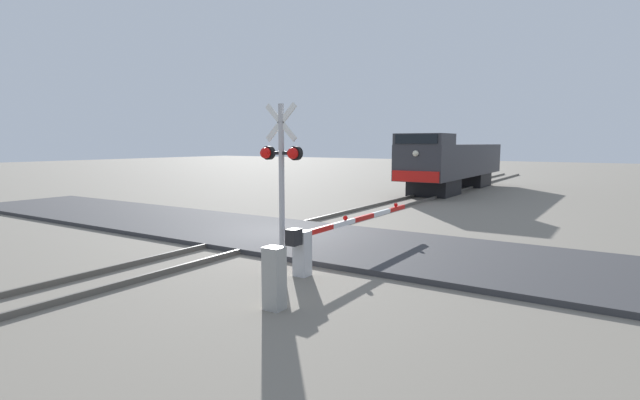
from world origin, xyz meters
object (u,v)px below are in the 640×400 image
at_px(locomotive, 453,163).
at_px(crossing_gate, 324,238).
at_px(crossing_signal, 281,169).
at_px(utility_cabinet, 274,278).

bearing_deg(locomotive, crossing_gate, -80.72).
bearing_deg(crossing_signal, crossing_gate, 71.24).
distance_m(crossing_gate, utility_cabinet, 3.50).
xyz_separation_m(locomotive, crossing_gate, (3.70, -22.65, -1.16)).
bearing_deg(utility_cabinet, locomotive, 100.13).
relative_size(crossing_signal, crossing_gate, 0.62).
height_order(crossing_signal, utility_cabinet, crossing_signal).
bearing_deg(locomotive, utility_cabinet, -79.87).
bearing_deg(locomotive, crossing_signal, -82.26).
bearing_deg(utility_cabinet, crossing_gate, 105.69).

